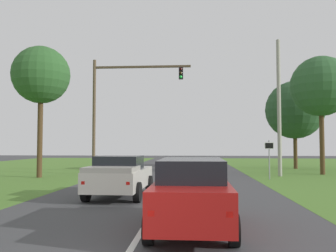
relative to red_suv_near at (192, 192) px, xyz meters
The scene contains 9 objects.
ground_plane 8.17m from the red_suv_near, 99.29° to the left, with size 120.00×120.00×0.00m, color #424244.
red_suv_near is the anchor object (origin of this frame).
pickup_truck_lead 6.67m from the red_suv_near, 118.17° to the left, with size 2.44×5.00×1.79m.
traffic_light 19.53m from the red_suv_near, 108.01° to the left, with size 7.64×0.40×8.91m.
keep_moving_sign 15.45m from the red_suv_near, 71.06° to the left, with size 0.60×0.09×2.56m.
oak_tree_right 22.16m from the red_suv_near, 62.46° to the left, with size 4.64×4.64×9.13m.
utility_pole_right 18.70m from the red_suv_near, 69.90° to the left, with size 0.28×0.28×9.99m, color #9E998E.
extra_tree_1 19.38m from the red_suv_near, 125.45° to the left, with size 4.03×4.03×9.21m.
extra_tree_2 27.99m from the red_suv_near, 69.34° to the left, with size 5.54×5.54×8.39m.
Camera 1 is at (1.36, -5.80, 2.25)m, focal length 39.19 mm.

